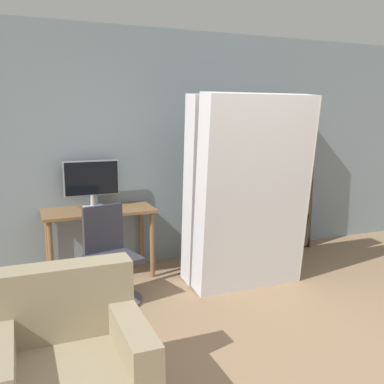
{
  "coord_description": "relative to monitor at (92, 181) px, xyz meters",
  "views": [
    {
      "loc": [
        -1.8,
        -2.0,
        1.72
      ],
      "look_at": [
        -0.36,
        1.52,
        1.05
      ],
      "focal_mm": 40.0,
      "sensor_mm": 36.0,
      "label": 1
    }
  ],
  "objects": [
    {
      "name": "bookshelf",
      "position": [
        2.34,
        0.03,
        -0.18
      ],
      "size": [
        0.75,
        0.27,
        1.79
      ],
      "color": "#2D2319",
      "rests_on": "ground"
    },
    {
      "name": "monitor",
      "position": [
        0.0,
        0.0,
        0.0
      ],
      "size": [
        0.59,
        0.22,
        0.51
      ],
      "color": "#B7B7BC",
      "rests_on": "desk"
    },
    {
      "name": "wall_back",
      "position": [
        1.07,
        0.16,
        0.31
      ],
      "size": [
        8.0,
        0.06,
        2.7
      ],
      "color": "gray",
      "rests_on": "ground"
    },
    {
      "name": "mattress_near",
      "position": [
        1.4,
        -1.06,
        -0.06
      ],
      "size": [
        1.15,
        0.46,
        1.94
      ],
      "color": "silver",
      "rests_on": "ground"
    },
    {
      "name": "desk",
      "position": [
        0.04,
        -0.15,
        -0.4
      ],
      "size": [
        1.16,
        0.55,
        0.75
      ],
      "color": "brown",
      "rests_on": "ground"
    },
    {
      "name": "office_chair",
      "position": [
        0.02,
        -0.8,
        -0.68
      ],
      "size": [
        0.53,
        0.53,
        0.9
      ],
      "color": "#4C4C51",
      "rests_on": "ground"
    },
    {
      "name": "mattress_far",
      "position": [
        1.4,
        -0.74,
        -0.07
      ],
      "size": [
        1.15,
        0.42,
        1.94
      ],
      "color": "silver",
      "rests_on": "ground"
    },
    {
      "name": "ground_plane",
      "position": [
        1.07,
        -2.63,
        -1.04
      ],
      "size": [
        16.0,
        16.0,
        0.0
      ],
      "primitive_type": "plane",
      "color": "#937556"
    },
    {
      "name": "armchair",
      "position": [
        -0.54,
        -2.33,
        -0.72
      ],
      "size": [
        0.85,
        0.8,
        0.85
      ],
      "color": "gray",
      "rests_on": "ground"
    }
  ]
}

